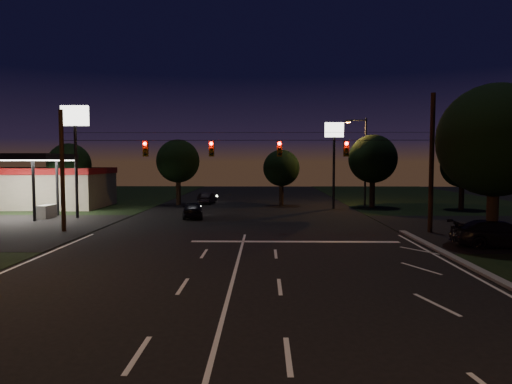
{
  "coord_description": "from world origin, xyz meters",
  "views": [
    {
      "loc": [
        1.23,
        -14.59,
        4.62
      ],
      "look_at": [
        0.78,
        9.69,
        3.0
      ],
      "focal_mm": 32.0,
      "sensor_mm": 36.0,
      "label": 1
    }
  ],
  "objects_px": {
    "tree_right_near": "(494,142)",
    "car_oncoming_a": "(193,210)",
    "car_cross": "(500,234)",
    "car_oncoming_b": "(207,198)",
    "utility_pole_right": "(430,233)"
  },
  "relations": [
    {
      "from": "car_cross",
      "to": "car_oncoming_b",
      "type": "bearing_deg",
      "value": 40.16
    },
    {
      "from": "utility_pole_right",
      "to": "tree_right_near",
      "type": "distance_m",
      "value": 7.61
    },
    {
      "from": "car_oncoming_b",
      "to": "tree_right_near",
      "type": "bearing_deg",
      "value": 134.19
    },
    {
      "from": "utility_pole_right",
      "to": "car_oncoming_a",
      "type": "height_order",
      "value": "utility_pole_right"
    },
    {
      "from": "tree_right_near",
      "to": "car_oncoming_a",
      "type": "distance_m",
      "value": 22.5
    },
    {
      "from": "car_cross",
      "to": "tree_right_near",
      "type": "bearing_deg",
      "value": 70.72
    },
    {
      "from": "car_oncoming_a",
      "to": "car_oncoming_b",
      "type": "height_order",
      "value": "car_oncoming_a"
    },
    {
      "from": "tree_right_near",
      "to": "car_oncoming_b",
      "type": "distance_m",
      "value": 31.48
    },
    {
      "from": "car_oncoming_a",
      "to": "car_cross",
      "type": "relative_size",
      "value": 0.8
    },
    {
      "from": "utility_pole_right",
      "to": "car_cross",
      "type": "relative_size",
      "value": 1.79
    },
    {
      "from": "tree_right_near",
      "to": "car_oncoming_a",
      "type": "xyz_separation_m",
      "value": [
        -18.16,
        12.3,
        -4.99
      ]
    },
    {
      "from": "tree_right_near",
      "to": "car_oncoming_b",
      "type": "xyz_separation_m",
      "value": [
        -18.56,
        24.92,
        -5.07
      ]
    },
    {
      "from": "utility_pole_right",
      "to": "car_cross",
      "type": "xyz_separation_m",
      "value": [
        1.93,
        -5.0,
        0.73
      ]
    },
    {
      "from": "utility_pole_right",
      "to": "car_oncoming_b",
      "type": "height_order",
      "value": "utility_pole_right"
    },
    {
      "from": "car_cross",
      "to": "car_oncoming_a",
      "type": "bearing_deg",
      "value": 59.18
    }
  ]
}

